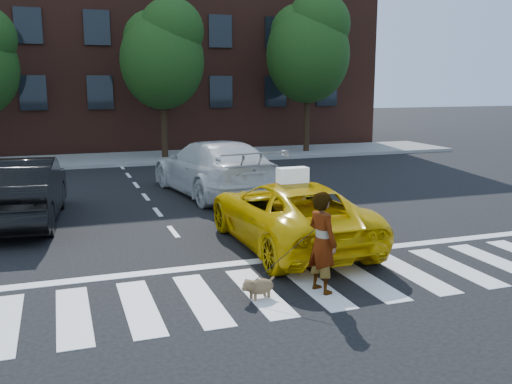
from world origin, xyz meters
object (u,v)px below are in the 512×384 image
tree_right (309,44)px  white_suv (214,168)px  tree_mid (163,50)px  dog (258,286)px  woman (322,242)px  black_sedan (21,191)px  taxi (288,213)px

tree_right → white_suv: 11.87m
tree_mid → dog: (-1.66, -17.27, -4.64)m
white_suv → dog: bearing=71.9°
white_suv → woman: 8.84m
black_sedan → dog: black_sedan is taller
woman → black_sedan: bearing=22.1°
white_suv → dog: 8.95m
tree_mid → dog: bearing=-95.5°
tree_mid → white_suv: size_ratio=1.20×
tree_right → white_suv: tree_right is taller
tree_right → black_sedan: size_ratio=1.52×
dog → white_suv: bearing=62.9°
tree_right → taxi: tree_right is taller
taxi → black_sedan: size_ratio=1.00×
dog → woman: bearing=-18.7°
woman → dog: 1.30m
taxi → black_sedan: 6.84m
taxi → dog: size_ratio=7.94×
dog → black_sedan: bearing=103.3°
taxi → tree_mid: bearing=-90.7°
tree_mid → woman: size_ratio=4.10×
tree_mid → tree_right: tree_right is taller
white_suv → black_sedan: bearing=12.7°
tree_right → woman: 19.38m
white_suv → tree_right: bearing=-137.3°
black_sedan → woman: bearing=131.6°
taxi → woman: size_ratio=2.93×
white_suv → dog: white_suv is taller
dog → tree_mid: bearing=67.9°
black_sedan → dog: bearing=125.0°
woman → taxi: bearing=-25.5°
black_sedan → tree_right: bearing=-134.8°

